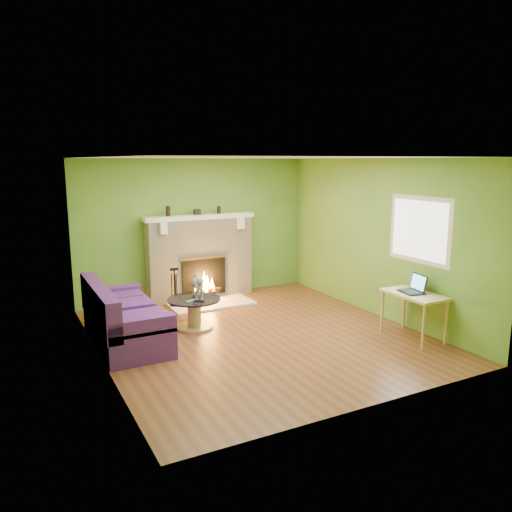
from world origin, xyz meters
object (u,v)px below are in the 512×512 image
at_px(desk, 414,299).
at_px(coffee_table, 194,311).
at_px(cat, 197,286).
at_px(sofa, 122,320).

bearing_deg(desk, coffee_table, 144.22).
bearing_deg(cat, sofa, -160.48).
xyz_separation_m(coffee_table, desk, (2.67, -1.92, 0.33)).
height_order(sofa, coffee_table, sofa).
xyz_separation_m(coffee_table, cat, (0.08, 0.05, 0.38)).
relative_size(sofa, desk, 2.13).
bearing_deg(sofa, coffee_table, 6.67).
bearing_deg(cat, desk, -26.34).
xyz_separation_m(sofa, desk, (3.81, -1.79, 0.26)).
bearing_deg(desk, sofa, 154.85).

